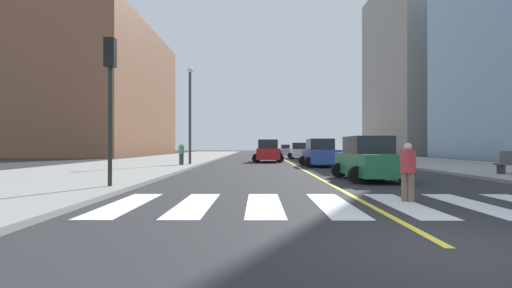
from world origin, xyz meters
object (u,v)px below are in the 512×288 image
Objects in this scene: car_green_second at (369,160)px; car_silver_third at (285,150)px; pedestrian_walking_west at (181,153)px; street_lamp at (190,107)px; car_white_fourth at (299,151)px; car_red_fifth at (268,152)px; traffic_light_far_corner at (110,82)px; car_blue_nearest at (320,153)px; pedestrian_crossing at (408,169)px; fire_hydrant at (398,158)px.

car_silver_third is (-0.10, 48.21, -0.12)m from car_green_second.
pedestrian_walking_west is 0.22× the size of street_lamp.
car_white_fourth reaches higher than car_silver_third.
street_lamp is at bearing -131.37° from car_red_fifth.
traffic_light_far_corner is at bearing -105.37° from car_red_fifth.
car_blue_nearest is 10.61m from car_green_second.
car_blue_nearest is 1.09× the size of car_white_fourth.
car_red_fifth reaches higher than car_silver_third.
pedestrian_walking_west is (-10.33, -38.33, 0.23)m from car_silver_third.
car_white_fourth is (0.25, 16.19, -0.08)m from car_blue_nearest.
street_lamp is at bearing -27.04° from pedestrian_crossing.
car_white_fourth is 2.63× the size of pedestrian_crossing.
car_green_second is at bearing 20.44° from traffic_light_far_corner.
car_green_second is 0.88× the size of traffic_light_far_corner.
traffic_light_far_corner is 22.15m from fire_hydrant.
street_lamp is at bearing 73.51° from car_silver_third.
traffic_light_far_corner is 0.69× the size of street_lamp.
car_silver_third is at bearing 79.20° from traffic_light_far_corner.
car_blue_nearest reaches higher than fire_hydrant.
car_red_fifth is at bearing 67.53° from car_white_fourth.
car_green_second is at bearing 91.78° from car_white_fourth.
pedestrian_walking_west is at bearing -106.77° from street_lamp.
car_silver_third is at bearing -88.38° from car_white_fourth.
car_blue_nearest is at bearing 138.42° from pedestrian_walking_west.
car_blue_nearest reaches higher than car_white_fourth.
car_green_second is 18.40m from car_red_fifth.
fire_hydrant is (5.83, -36.66, -0.22)m from car_silver_third.
street_lamp is (-0.05, 14.85, 0.76)m from traffic_light_far_corner.
fire_hydrant is at bearing 112.48° from car_white_fourth.
car_silver_third is at bearing 82.64° from car_red_fifth.
traffic_light_far_corner is 13.87m from pedestrian_walking_west.
car_silver_third is 37.13m from fire_hydrant.
pedestrian_walking_west is 3.67m from street_lamp.
car_blue_nearest is 8.23m from car_red_fifth.
pedestrian_crossing is (-0.50, -16.81, -0.06)m from car_blue_nearest.
traffic_light_far_corner reaches higher than fire_hydrant.
street_lamp is (-9.97, -15.66, 3.59)m from car_white_fourth.
car_green_second reaches higher than pedestrian_crossing.
traffic_light_far_corner is (-9.92, -30.52, 2.83)m from car_white_fourth.
car_blue_nearest is at bearing 90.69° from car_white_fourth.
car_red_fifth is (-4.03, 17.95, 0.06)m from car_green_second.
traffic_light_far_corner is 3.18× the size of pedestrian_walking_west.
traffic_light_far_corner is at bearing -135.85° from fire_hydrant.
car_red_fifth reaches higher than pedestrian_walking_west.
car_white_fourth is 4.75× the size of fire_hydrant.
traffic_light_far_corner is 3.15× the size of pedestrian_crossing.
car_silver_third is 54.43m from pedestrian_crossing.
pedestrian_crossing reaches higher than fire_hydrant.
car_green_second is at bearing 90.88° from pedestrian_walking_west.
fire_hydrant is (6.07, 0.95, -0.37)m from car_blue_nearest.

